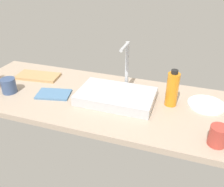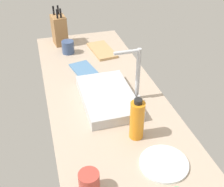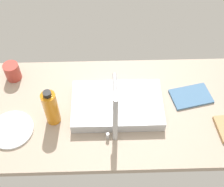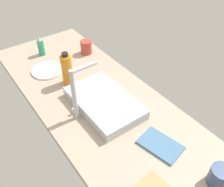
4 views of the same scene
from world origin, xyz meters
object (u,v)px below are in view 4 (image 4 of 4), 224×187
at_px(dinner_plate, 47,70).
at_px(soap_bottle, 41,47).
at_px(coffee_mug, 220,176).
at_px(dish_towel, 160,145).
at_px(faucet, 76,90).
at_px(water_bottle, 67,69).
at_px(ceramic_cup, 86,47).
at_px(sink_basin, 104,103).

bearing_deg(dinner_plate, soap_bottle, -15.70).
bearing_deg(coffee_mug, dish_towel, 11.60).
xyz_separation_m(faucet, dish_towel, (-0.41, -0.22, -0.18)).
height_order(soap_bottle, dish_towel, soap_bottle).
height_order(soap_bottle, coffee_mug, soap_bottle).
bearing_deg(water_bottle, dinner_plate, 15.55).
distance_m(faucet, dish_towel, 0.50).
bearing_deg(dish_towel, soap_bottle, 5.87).
xyz_separation_m(water_bottle, dish_towel, (-0.71, -0.12, -0.10)).
bearing_deg(dish_towel, dinner_plate, 11.04).
xyz_separation_m(dinner_plate, coffee_mug, (-1.19, -0.24, 0.04)).
bearing_deg(soap_bottle, water_bottle, 179.25).
relative_size(coffee_mug, ceramic_cup, 0.96).
bearing_deg(ceramic_cup, sink_basin, 157.95).
bearing_deg(coffee_mug, dinner_plate, 11.18).
height_order(soap_bottle, water_bottle, water_bottle).
relative_size(soap_bottle, dish_towel, 0.71).
height_order(faucet, dish_towel, faucet).
distance_m(dish_towel, ceramic_cup, 0.96).
distance_m(faucet, coffee_mug, 0.76).
relative_size(sink_basin, ceramic_cup, 4.62).
distance_m(sink_basin, soap_bottle, 0.74).
bearing_deg(ceramic_cup, dish_towel, 170.33).
distance_m(sink_basin, water_bottle, 0.33).
relative_size(faucet, dinner_plate, 1.47).
relative_size(water_bottle, dish_towel, 1.08).
xyz_separation_m(faucet, water_bottle, (0.30, -0.10, -0.08)).
xyz_separation_m(faucet, coffee_mug, (-0.69, -0.28, -0.14)).
bearing_deg(dish_towel, water_bottle, 9.73).
height_order(sink_basin, coffee_mug, coffee_mug).
bearing_deg(ceramic_cup, coffee_mug, 175.20).
bearing_deg(water_bottle, sink_basin, -169.85).
height_order(water_bottle, ceramic_cup, water_bottle).
distance_m(faucet, soap_bottle, 0.74).
bearing_deg(soap_bottle, coffee_mug, -172.96).
xyz_separation_m(dinner_plate, dish_towel, (-0.91, -0.18, 0.00)).
distance_m(water_bottle, coffee_mug, 1.01).
height_order(faucet, coffee_mug, faucet).
bearing_deg(ceramic_cup, dinner_plate, 97.08).
bearing_deg(sink_basin, soap_bottle, 3.98).
relative_size(dinner_plate, ceramic_cup, 2.19).
height_order(dinner_plate, ceramic_cup, ceramic_cup).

